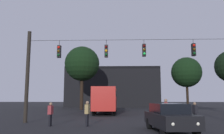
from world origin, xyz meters
TOP-DOWN VIEW (x-y plane):
  - ground_plane at (0.00, 24.50)m, footprint 168.00×168.00m
  - overhead_signal_span at (-0.04, 12.61)m, footprint 15.57×0.44m
  - city_bus at (-2.30, 23.97)m, footprint 2.61×11.02m
  - car_near_right at (2.10, 8.19)m, footprint 2.28×4.48m
  - pedestrian_crossing_left at (4.60, 11.70)m, footprint 0.34×0.42m
  - pedestrian_crossing_center at (2.68, 12.03)m, footprint 0.29×0.39m
  - pedestrian_crossing_right at (-2.70, 10.42)m, footprint 0.31×0.40m
  - pedestrian_near_bus at (-5.13, 10.53)m, footprint 0.29×0.39m
  - corner_building at (-2.11, 43.65)m, footprint 18.72×8.35m
  - tree_behind_building at (12.31, 39.87)m, footprint 5.81×5.81m
  - tree_right_far at (-6.69, 31.82)m, footprint 5.59×5.59m

SIDE VIEW (x-z plane):
  - ground_plane at x=0.00m, z-range 0.00..0.00m
  - car_near_right at x=2.10m, z-range 0.04..1.56m
  - pedestrian_crossing_left at x=4.60m, z-range 0.09..1.62m
  - pedestrian_near_bus at x=-5.13m, z-range 0.09..1.62m
  - pedestrian_crossing_right at x=-2.70m, z-range 0.10..1.73m
  - pedestrian_crossing_center at x=2.68m, z-range 0.12..1.88m
  - city_bus at x=-2.30m, z-range 0.37..3.37m
  - corner_building at x=-2.11m, z-range 0.00..8.01m
  - overhead_signal_span at x=-0.04m, z-range 0.54..7.53m
  - tree_behind_building at x=12.31m, z-range 1.92..11.62m
  - tree_right_far at x=-6.69m, z-range 2.24..12.38m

